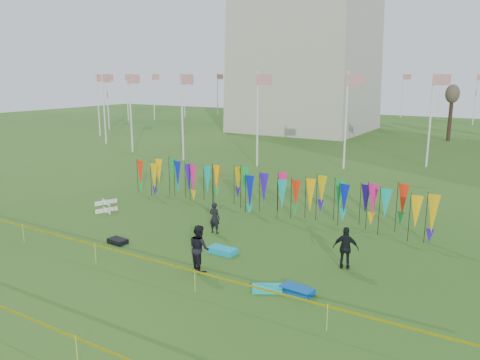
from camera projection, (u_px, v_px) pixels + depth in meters
The scene contains 13 objects.
ground at pixel (154, 265), 19.40m from camera, with size 160.00×160.00×0.00m, color #255016.
flagpole_ring at pixel (306, 102), 65.66m from camera, with size 57.40×56.16×8.00m.
banner_row at pixel (264, 187), 26.49m from camera, with size 18.64×0.64×2.39m.
caution_tape_near at pixel (130, 255), 18.38m from camera, with size 26.00×0.02×0.90m.
caution_tape_far at pixel (7, 311), 14.07m from camera, with size 26.00×0.02×0.90m.
box_kite at pixel (106, 206), 26.70m from camera, with size 0.67×0.67×0.74m.
person_left at pixel (215, 218), 23.14m from camera, with size 0.58×0.42×1.58m, color black.
person_mid at pixel (199, 248), 18.70m from camera, with size 0.92×0.57×1.89m, color black.
person_right at pixel (346, 248), 18.86m from camera, with size 1.03×0.59×1.76m, color black.
kite_bag_turquoise at pixel (222, 250), 20.65m from camera, with size 1.26×0.63×0.25m, color #0EACD4.
kite_bag_blue at pixel (297, 290), 16.84m from camera, with size 1.18×0.62×0.25m, color #0B52B5.
kite_bag_black at pixel (118, 241), 21.87m from camera, with size 0.93×0.54×0.22m, color black.
kite_bag_teal at pixel (267, 288), 17.03m from camera, with size 1.08×0.52×0.21m, color #0EC4C5.
Camera 1 is at (12.42, -13.70, 7.72)m, focal length 35.00 mm.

